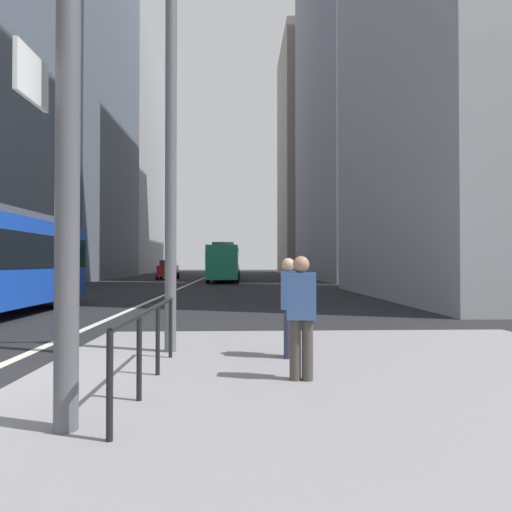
# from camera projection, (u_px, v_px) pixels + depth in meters

# --- Properties ---
(ground_plane) EXTENTS (160.00, 160.00, 0.00)m
(ground_plane) POSITION_uv_depth(u_px,v_px,m) (172.00, 292.00, 25.89)
(ground_plane) COLOR black
(median_island) EXTENTS (9.00, 10.00, 0.15)m
(median_island) POSITION_uv_depth(u_px,v_px,m) (376.00, 403.00, 5.12)
(median_island) COLOR gray
(median_island) RESTS_ON ground
(lane_centre_line) EXTENTS (0.20, 80.00, 0.01)m
(lane_centre_line) POSITION_uv_depth(u_px,v_px,m) (191.00, 284.00, 35.89)
(lane_centre_line) COLOR beige
(lane_centre_line) RESTS_ON ground
(office_tower_left_mid) EXTENTS (13.59, 20.87, 52.89)m
(office_tower_left_mid) POSITION_uv_depth(u_px,v_px,m) (54.00, 32.00, 47.71)
(office_tower_left_mid) COLOR slate
(office_tower_left_mid) RESTS_ON ground
(office_tower_left_far) EXTENTS (11.44, 20.73, 37.59)m
(office_tower_left_far) POSITION_uv_depth(u_px,v_px,m) (118.00, 159.00, 73.03)
(office_tower_left_far) COLOR #9E9EA3
(office_tower_left_far) RESTS_ON ground
(office_tower_right_mid) EXTENTS (10.83, 25.79, 48.46)m
(office_tower_right_mid) POSITION_uv_depth(u_px,v_px,m) (359.00, 56.00, 48.53)
(office_tower_right_mid) COLOR gray
(office_tower_right_mid) RESTS_ON ground
(office_tower_right_far) EXTENTS (12.46, 16.91, 37.41)m
(office_tower_right_far) POSITION_uv_depth(u_px,v_px,m) (320.00, 159.00, 72.64)
(office_tower_right_far) COLOR gray
(office_tower_right_far) RESTS_ON ground
(city_bus_red_receding) EXTENTS (2.75, 11.55, 3.40)m
(city_bus_red_receding) POSITION_uv_depth(u_px,v_px,m) (224.00, 261.00, 40.25)
(city_bus_red_receding) COLOR #198456
(city_bus_red_receding) RESTS_ON ground
(car_oncoming_mid) EXTENTS (2.21, 4.42, 1.94)m
(car_oncoming_mid) POSITION_uv_depth(u_px,v_px,m) (168.00, 270.00, 45.71)
(car_oncoming_mid) COLOR maroon
(car_oncoming_mid) RESTS_ON ground
(car_receding_near) EXTENTS (2.04, 4.11, 1.94)m
(car_receding_near) POSITION_uv_depth(u_px,v_px,m) (231.00, 269.00, 52.89)
(car_receding_near) COLOR #B2A899
(car_receding_near) RESTS_ON ground
(street_lamp_post) EXTENTS (5.50, 0.32, 8.00)m
(street_lamp_post) POSITION_uv_depth(u_px,v_px,m) (171.00, 59.00, 7.82)
(street_lamp_post) COLOR #56565B
(street_lamp_post) RESTS_ON median_island
(pedestrian_railing) EXTENTS (0.06, 3.47, 0.98)m
(pedestrian_railing) POSITION_uv_depth(u_px,v_px,m) (149.00, 330.00, 5.56)
(pedestrian_railing) COLOR black
(pedestrian_railing) RESTS_ON median_island
(pedestrian_waiting) EXTENTS (0.40, 0.28, 1.63)m
(pedestrian_waiting) POSITION_uv_depth(u_px,v_px,m) (301.00, 312.00, 5.86)
(pedestrian_waiting) COLOR #423D38
(pedestrian_waiting) RESTS_ON median_island
(pedestrian_walking) EXTENTS (0.28, 0.40, 1.62)m
(pedestrian_walking) POSITION_uv_depth(u_px,v_px,m) (288.00, 302.00, 7.27)
(pedestrian_walking) COLOR #2D334C
(pedestrian_walking) RESTS_ON median_island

